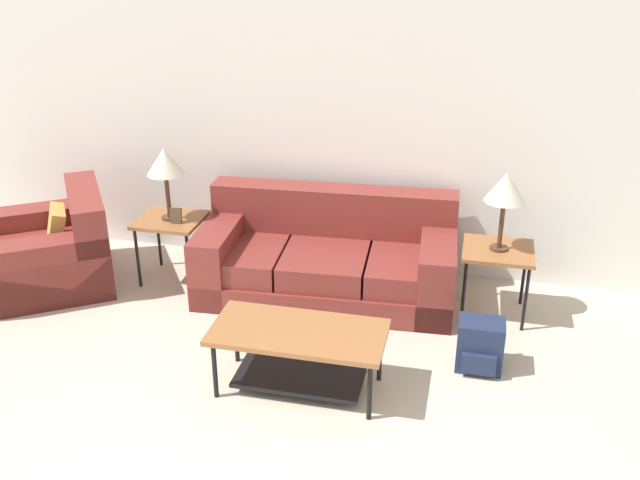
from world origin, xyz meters
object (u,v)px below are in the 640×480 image
at_px(side_table_right, 498,256).
at_px(table_lamp_right, 505,189).
at_px(backpack, 480,346).
at_px(coffee_table, 299,346).
at_px(table_lamp_left, 165,163).
at_px(armchair, 50,252).
at_px(side_table_left, 171,225).
at_px(couch, 328,260).

distance_m(side_table_right, table_lamp_right, 0.55).
height_order(table_lamp_right, backpack, table_lamp_right).
relative_size(coffee_table, table_lamp_left, 1.85).
xyz_separation_m(armchair, side_table_left, (0.99, 0.31, 0.22)).
xyz_separation_m(armchair, backpack, (3.60, -0.48, -0.10)).
bearing_deg(side_table_right, side_table_left, 180.00).
distance_m(side_table_left, table_lamp_right, 2.76).
bearing_deg(side_table_left, side_table_right, 0.00).
xyz_separation_m(side_table_right, table_lamp_left, (-2.70, -0.00, 0.55)).
height_order(couch, table_lamp_right, table_lamp_right).
xyz_separation_m(side_table_left, side_table_right, (2.70, 0.00, 0.00)).
distance_m(armchair, side_table_left, 1.06).
xyz_separation_m(side_table_right, backpack, (-0.09, -0.79, -0.33)).
relative_size(table_lamp_left, backpack, 1.67).
bearing_deg(coffee_table, table_lamp_left, 138.16).
distance_m(armchair, side_table_right, 3.71).
bearing_deg(backpack, side_table_right, 83.83).
distance_m(coffee_table, table_lamp_right, 1.94).
relative_size(couch, coffee_table, 1.87).
bearing_deg(backpack, armchair, 172.35).
bearing_deg(couch, armchair, -171.01).
xyz_separation_m(armchair, table_lamp_right, (3.69, 0.31, 0.77)).
xyz_separation_m(couch, side_table_right, (1.35, -0.06, 0.22)).
distance_m(side_table_right, backpack, 0.86).
relative_size(table_lamp_right, backpack, 1.67).
bearing_deg(backpack, side_table_left, 163.21).
relative_size(side_table_left, backpack, 1.54).
relative_size(side_table_right, table_lamp_right, 0.92).
distance_m(table_lamp_left, backpack, 2.87).
bearing_deg(table_lamp_left, side_table_right, 0.00).
bearing_deg(armchair, side_table_right, 4.74).
bearing_deg(armchair, couch, 8.99).
height_order(armchair, side_table_right, armchair).
distance_m(side_table_left, table_lamp_left, 0.55).
relative_size(couch, side_table_right, 3.75).
relative_size(side_table_right, backpack, 1.54).
bearing_deg(table_lamp_right, side_table_left, 180.00).
height_order(coffee_table, side_table_left, side_table_left).
bearing_deg(couch, side_table_left, -177.30).
relative_size(coffee_table, backpack, 3.10).
relative_size(coffee_table, side_table_right, 2.01).
bearing_deg(table_lamp_left, table_lamp_right, 0.00).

